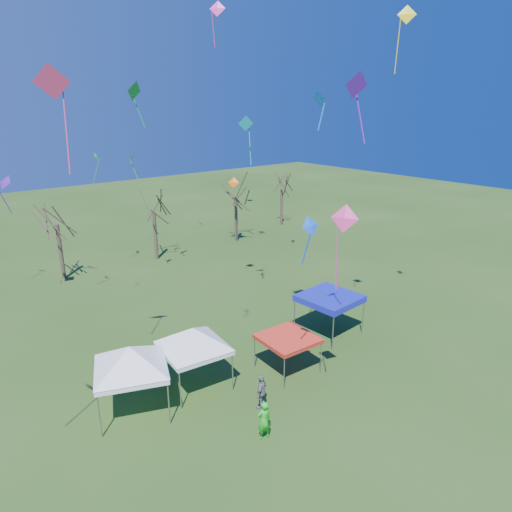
# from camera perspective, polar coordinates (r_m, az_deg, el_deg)

# --- Properties ---
(ground) EXTENTS (140.00, 140.00, 0.00)m
(ground) POSITION_cam_1_polar(r_m,az_deg,el_deg) (22.83, 3.68, -18.70)
(ground) COLOR #234315
(ground) RESTS_ON ground
(tree_2) EXTENTS (3.71, 3.71, 8.18)m
(tree_2) POSITION_cam_1_polar(r_m,az_deg,el_deg) (39.58, -23.95, 5.95)
(tree_2) COLOR #3D2D21
(tree_2) RESTS_ON ground
(tree_3) EXTENTS (3.59, 3.59, 7.91)m
(tree_3) POSITION_cam_1_polar(r_m,az_deg,el_deg) (42.29, -12.81, 7.49)
(tree_3) COLOR #3D2D21
(tree_3) RESTS_ON ground
(tree_4) EXTENTS (3.58, 3.58, 7.89)m
(tree_4) POSITION_cam_1_polar(r_m,az_deg,el_deg) (47.12, -2.57, 8.99)
(tree_4) COLOR #3D2D21
(tree_4) RESTS_ON ground
(tree_5) EXTENTS (3.39, 3.39, 7.46)m
(tree_5) POSITION_cam_1_polar(r_m,az_deg,el_deg) (54.05, 3.28, 9.84)
(tree_5) COLOR #3D2D21
(tree_5) RESTS_ON ground
(tent_white_west) EXTENTS (4.12, 4.12, 3.93)m
(tent_white_west) POSITION_cam_1_polar(r_m,az_deg,el_deg) (21.81, -15.56, -11.38)
(tent_white_west) COLOR gray
(tent_white_west) RESTS_ON ground
(tent_white_mid) EXTENTS (4.26, 4.26, 3.79)m
(tent_white_mid) POSITION_cam_1_polar(r_m,az_deg,el_deg) (23.10, -7.90, -9.38)
(tent_white_mid) COLOR gray
(tent_white_mid) RESTS_ON ground
(tent_red) EXTENTS (3.84, 3.84, 3.39)m
(tent_red) POSITION_cam_1_polar(r_m,az_deg,el_deg) (24.32, 4.05, -8.59)
(tent_red) COLOR gray
(tent_red) RESTS_ON ground
(tent_blue) EXTENTS (3.44, 3.44, 2.56)m
(tent_blue) POSITION_cam_1_polar(r_m,az_deg,el_deg) (28.69, 9.19, -5.27)
(tent_blue) COLOR gray
(tent_blue) RESTS_ON ground
(person_grey) EXTENTS (1.10, 0.88, 1.74)m
(person_grey) POSITION_cam_1_polar(r_m,az_deg,el_deg) (22.47, 0.68, -16.60)
(person_grey) COLOR slate
(person_grey) RESTS_ON ground
(person_green) EXTENTS (0.73, 0.54, 1.82)m
(person_green) POSITION_cam_1_polar(r_m,az_deg,el_deg) (20.76, 1.00, -19.82)
(person_green) COLOR green
(person_green) RESTS_ON ground
(kite_25) EXTENTS (0.42, 0.78, 1.68)m
(kite_25) POSITION_cam_1_polar(r_m,az_deg,el_deg) (20.89, 7.97, 18.82)
(kite_25) COLOR #1678F2
(kite_25) RESTS_ON ground
(kite_22) EXTENTS (0.95, 0.95, 2.47)m
(kite_22) POSITION_cam_1_polar(r_m,az_deg,el_deg) (38.31, -19.30, 11.50)
(kite_22) COLOR green
(kite_22) RESTS_ON ground
(kite_17) EXTENTS (1.02, 0.76, 2.98)m
(kite_17) POSITION_cam_1_polar(r_m,az_deg,el_deg) (29.18, -1.28, 16.12)
(kite_17) COLOR #0BA2AE
(kite_17) RESTS_ON ground
(kite_27) EXTENTS (1.16, 0.75, 2.69)m
(kite_27) POSITION_cam_1_polar(r_m,az_deg,el_deg) (18.70, 12.38, 20.10)
(kite_27) COLOR purple
(kite_27) RESTS_ON ground
(kite_19) EXTENTS (0.83, 0.86, 1.99)m
(kite_19) POSITION_cam_1_polar(r_m,az_deg,el_deg) (34.72, -15.24, 11.80)
(kite_19) COLOR green
(kite_19) RESTS_ON ground
(kite_24) EXTENTS (0.82, 0.87, 2.24)m
(kite_24) POSITION_cam_1_polar(r_m,az_deg,el_deg) (26.98, -4.89, 28.37)
(kite_24) COLOR #FF38B0
(kite_24) RESTS_ON ground
(kite_1) EXTENTS (0.87, 0.46, 1.97)m
(kite_1) POSITION_cam_1_polar(r_m,az_deg,el_deg) (18.04, 6.85, 3.62)
(kite_1) COLOR blue
(kite_1) RESTS_ON ground
(kite_8) EXTENTS (1.52, 1.22, 4.19)m
(kite_8) POSITION_cam_1_polar(r_m,az_deg,el_deg) (20.25, -24.14, 19.20)
(kite_8) COLOR #DC3062
(kite_8) RESTS_ON ground
(kite_12) EXTENTS (1.14, 1.13, 3.36)m
(kite_12) POSITION_cam_1_polar(r_m,az_deg,el_deg) (44.32, -2.83, 9.09)
(kite_12) COLOR #E55C0C
(kite_12) RESTS_ON ground
(kite_11) EXTENTS (1.53, 1.19, 3.11)m
(kite_11) POSITION_cam_1_polar(r_m,az_deg,el_deg) (34.05, -15.04, 19.31)
(kite_11) COLOR #169231
(kite_11) RESTS_ON ground
(kite_0) EXTENTS (0.82, 0.86, 2.94)m
(kite_0) POSITION_cam_1_polar(r_m,az_deg,el_deg) (24.54, 18.28, 26.55)
(kite_0) COLOR yellow
(kite_0) RESTS_ON ground
(kite_13) EXTENTS (1.04, 1.23, 2.63)m
(kite_13) POSITION_cam_1_polar(r_m,az_deg,el_deg) (33.97, -28.92, 8.02)
(kite_13) COLOR #5518A8
(kite_13) RESTS_ON ground
(kite_5) EXTENTS (0.85, 1.15, 3.59)m
(kite_5) POSITION_cam_1_polar(r_m,az_deg,el_deg) (17.70, 10.96, 4.43)
(kite_5) COLOR #FB378C
(kite_5) RESTS_ON ground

